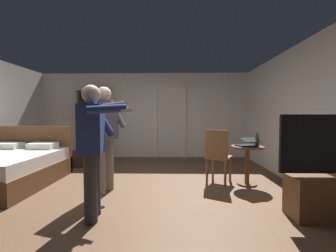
# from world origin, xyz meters

# --- Properties ---
(ground_plane) EXTENTS (6.86, 6.86, 0.00)m
(ground_plane) POSITION_xyz_m (0.00, 0.00, 0.00)
(ground_plane) COLOR brown
(wall_back) EXTENTS (6.32, 0.12, 2.50)m
(wall_back) POSITION_xyz_m (0.00, 3.18, 1.25)
(wall_back) COLOR silver
(wall_back) RESTS_ON ground_plane
(wall_right) EXTENTS (0.12, 6.47, 2.50)m
(wall_right) POSITION_xyz_m (3.10, 0.00, 1.25)
(wall_right) COLOR silver
(wall_right) RESTS_ON ground_plane
(doorway_frame) EXTENTS (0.93, 0.08, 2.13)m
(doorway_frame) POSITION_xyz_m (0.77, 3.10, 1.22)
(doorway_frame) COLOR white
(doorway_frame) RESTS_ON ground_plane
(bed) EXTENTS (1.66, 1.93, 1.02)m
(bed) POSITION_xyz_m (-2.17, 0.37, 0.30)
(bed) COLOR brown
(bed) RESTS_ON ground_plane
(bookshelf) EXTENTS (0.82, 0.32, 1.96)m
(bookshelf) POSITION_xyz_m (-1.45, 2.95, 1.05)
(bookshelf) COLOR #4C331E
(bookshelf) RESTS_ON ground_plane
(tv_flatscreen) EXTENTS (1.21, 0.40, 1.26)m
(tv_flatscreen) POSITION_xyz_m (2.74, -0.84, 0.39)
(tv_flatscreen) COLOR brown
(tv_flatscreen) RESTS_ON ground_plane
(side_table) EXTENTS (0.58, 0.58, 0.70)m
(side_table) POSITION_xyz_m (2.20, 0.48, 0.47)
(side_table) COLOR brown
(side_table) RESTS_ON ground_plane
(laptop) EXTENTS (0.41, 0.42, 0.16)m
(laptop) POSITION_xyz_m (2.18, 0.44, 0.75)
(laptop) COLOR black
(laptop) RESTS_ON side_table
(bottle_on_table) EXTENTS (0.06, 0.06, 0.25)m
(bottle_on_table) POSITION_xyz_m (2.34, 0.40, 0.80)
(bottle_on_table) COLOR #32482D
(bottle_on_table) RESTS_ON side_table
(wooden_chair) EXTENTS (0.57, 0.57, 0.99)m
(wooden_chair) POSITION_xyz_m (1.68, 0.56, 0.54)
(wooden_chair) COLOR brown
(wooden_chair) RESTS_ON ground_plane
(person_blue_shirt) EXTENTS (0.68, 0.57, 1.61)m
(person_blue_shirt) POSITION_xyz_m (-0.10, -0.90, 0.92)
(person_blue_shirt) COLOR #333338
(person_blue_shirt) RESTS_ON ground_plane
(person_striped_shirt) EXTENTS (0.67, 0.74, 1.71)m
(person_striped_shirt) POSITION_xyz_m (-0.24, 0.03, 1.00)
(person_striped_shirt) COLOR gray
(person_striped_shirt) RESTS_ON ground_plane
(suitcase_dark) EXTENTS (0.60, 0.47, 0.37)m
(suitcase_dark) POSITION_xyz_m (-1.56, 1.82, 0.18)
(suitcase_dark) COLOR black
(suitcase_dark) RESTS_ON ground_plane
(suitcase_small) EXTENTS (0.54, 0.36, 0.44)m
(suitcase_small) POSITION_xyz_m (-1.19, 1.96, 0.22)
(suitcase_small) COLOR black
(suitcase_small) RESTS_ON ground_plane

